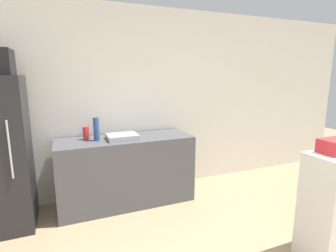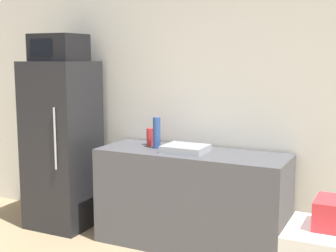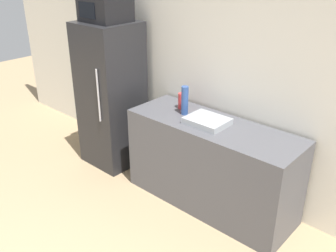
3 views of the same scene
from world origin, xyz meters
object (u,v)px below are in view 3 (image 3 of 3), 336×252
Objects in this scene: refrigerator at (111,96)px; bottle_short at (182,101)px; bottle_tall at (185,100)px; microwave at (105,9)px.

refrigerator is 0.95m from bottle_short.
bottle_tall is 1.75× the size of bottle_short.
bottle_tall is at bearing 3.75° from refrigerator.
refrigerator is 10.16× the size of bottle_short.
microwave reaches higher than bottle_short.
refrigerator is 0.97m from microwave.
microwave is (-0.00, -0.00, 0.97)m from refrigerator.
bottle_tall is (1.04, 0.07, -0.78)m from microwave.
bottle_short is (0.93, 0.16, -0.84)m from microwave.
bottle_tall is at bearing 3.82° from microwave.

